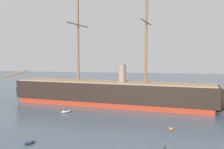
{
  "coord_description": "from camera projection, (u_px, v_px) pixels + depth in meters",
  "views": [
    {
      "loc": [
        11.98,
        -32.15,
        15.95
      ],
      "look_at": [
        -1.5,
        35.27,
        10.77
      ],
      "focal_mm": 41.62,
      "sensor_mm": 36.0,
      "label": 1
    }
  ],
  "objects": [
    {
      "name": "motorboat_alongside_bow",
      "position": [
        66.0,
        111.0,
        71.78
      ],
      "size": [
        2.8,
        3.17,
        1.27
      ],
      "color": "silver",
      "rests_on": "ground"
    },
    {
      "name": "dinghy_distant_centre",
      "position": [
        137.0,
        97.0,
        97.49
      ],
      "size": [
        2.02,
        3.08,
        0.67
      ],
      "color": "silver",
      "rests_on": "ground"
    },
    {
      "name": "dinghy_foreground_left",
      "position": [
        29.0,
        143.0,
        46.52
      ],
      "size": [
        2.01,
        2.37,
        0.52
      ],
      "color": "#1E284C",
      "rests_on": "ground"
    },
    {
      "name": "seagull_in_flight",
      "position": [
        109.0,
        34.0,
        47.84
      ],
      "size": [
        0.45,
        1.24,
        0.14
      ],
      "color": "silver"
    },
    {
      "name": "tall_ship",
      "position": [
        110.0,
        93.0,
        81.68
      ],
      "size": [
        76.69,
        18.26,
        36.97
      ],
      "color": "maroon",
      "rests_on": "ground"
    },
    {
      "name": "dinghy_mid_right",
      "position": [
        171.0,
        129.0,
        55.31
      ],
      "size": [
        1.26,
        2.18,
        0.49
      ],
      "color": "orange",
      "rests_on": "ground"
    },
    {
      "name": "dinghy_far_left",
      "position": [
        46.0,
        98.0,
        95.32
      ],
      "size": [
        2.37,
        1.51,
        0.52
      ],
      "color": "silver",
      "rests_on": "ground"
    }
  ]
}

